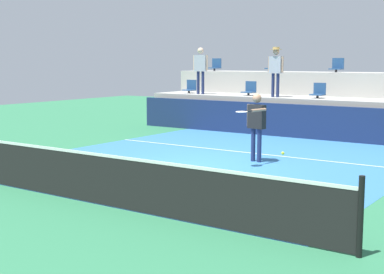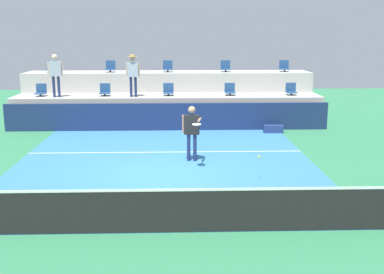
{
  "view_description": "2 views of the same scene",
  "coord_description": "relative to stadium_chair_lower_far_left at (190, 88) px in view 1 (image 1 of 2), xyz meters",
  "views": [
    {
      "loc": [
        7.38,
        -10.88,
        2.5
      ],
      "look_at": [
        0.36,
        -0.81,
        0.83
      ],
      "focal_mm": 52.16,
      "sensor_mm": 36.0,
      "label": 1
    },
    {
      "loc": [
        0.36,
        -12.68,
        3.89
      ],
      "look_at": [
        0.75,
        -1.01,
        1.28
      ],
      "focal_mm": 43.97,
      "sensor_mm": 36.0,
      "label": 2
    }
  ],
  "objects": [
    {
      "name": "ground_plane",
      "position": [
        5.34,
        -7.23,
        -1.46
      ],
      "size": [
        40.0,
        40.0,
        0.0
      ],
      "primitive_type": "plane",
      "color": "#2D754C"
    },
    {
      "name": "court_inner_paint",
      "position": [
        5.34,
        -6.23,
        -1.46
      ],
      "size": [
        9.0,
        10.0,
        0.01
      ],
      "primitive_type": "cube",
      "color": "teal",
      "rests_on": "ground_plane"
    },
    {
      "name": "court_service_line",
      "position": [
        5.34,
        -4.83,
        -1.46
      ],
      "size": [
        9.0,
        0.06,
        0.0
      ],
      "primitive_type": "cube",
      "color": "white",
      "rests_on": "ground_plane"
    },
    {
      "name": "tennis_net",
      "position": [
        5.34,
        -11.23,
        -0.97
      ],
      "size": [
        10.48,
        0.08,
        1.07
      ],
      "color": "black",
      "rests_on": "ground_plane"
    },
    {
      "name": "sponsor_backboard",
      "position": [
        5.34,
        -1.23,
        -0.91
      ],
      "size": [
        13.0,
        0.16,
        1.1
      ],
      "primitive_type": "cube",
      "color": "navy",
      "rests_on": "ground_plane"
    },
    {
      "name": "seating_tier_lower",
      "position": [
        5.34,
        0.07,
        -0.84
      ],
      "size": [
        13.0,
        1.8,
        1.25
      ],
      "primitive_type": "cube",
      "color": "#ADAAA3",
      "rests_on": "ground_plane"
    },
    {
      "name": "seating_tier_upper",
      "position": [
        5.34,
        1.87,
        -0.41
      ],
      "size": [
        13.0,
        1.8,
        2.1
      ],
      "primitive_type": "cube",
      "color": "#ADAAA3",
      "rests_on": "ground_plane"
    },
    {
      "name": "stadium_chair_lower_far_left",
      "position": [
        0.0,
        0.0,
        0.0
      ],
      "size": [
        0.44,
        0.4,
        0.52
      ],
      "color": "#2D2D33",
      "rests_on": "seating_tier_lower"
    },
    {
      "name": "stadium_chair_lower_left",
      "position": [
        2.68,
        0.0,
        0.0
      ],
      "size": [
        0.44,
        0.4,
        0.52
      ],
      "color": "#2D2D33",
      "rests_on": "seating_tier_lower"
    },
    {
      "name": "stadium_chair_lower_center",
      "position": [
        5.37,
        0.0,
        0.0
      ],
      "size": [
        0.44,
        0.4,
        0.52
      ],
      "color": "#2D2D33",
      "rests_on": "seating_tier_lower"
    },
    {
      "name": "stadium_chair_upper_far_left",
      "position": [
        0.04,
        1.8,
        0.85
      ],
      "size": [
        0.44,
        0.4,
        0.52
      ],
      "color": "#2D2D33",
      "rests_on": "seating_tier_upper"
    },
    {
      "name": "stadium_chair_upper_left",
      "position": [
        2.7,
        1.8,
        0.85
      ],
      "size": [
        0.44,
        0.4,
        0.52
      ],
      "color": "#2D2D33",
      "rests_on": "seating_tier_upper"
    },
    {
      "name": "stadium_chair_upper_center",
      "position": [
        5.32,
        1.8,
        0.85
      ],
      "size": [
        0.44,
        0.4,
        0.52
      ],
      "color": "#2D2D33",
      "rests_on": "seating_tier_upper"
    },
    {
      "name": "tennis_player",
      "position": [
        6.17,
        -5.95,
        -0.42
      ],
      "size": [
        0.59,
        1.25,
        1.71
      ],
      "color": "navy",
      "rests_on": "ground_plane"
    },
    {
      "name": "spectator_leaning_on_rail",
      "position": [
        0.75,
        -0.38,
        0.86
      ],
      "size": [
        0.61,
        0.27,
        1.76
      ],
      "color": "navy",
      "rests_on": "seating_tier_lower"
    },
    {
      "name": "spectator_with_hat",
      "position": [
        3.92,
        -0.38,
        0.86
      ],
      "size": [
        0.59,
        0.42,
        1.75
      ],
      "color": "navy",
      "rests_on": "seating_tier_lower"
    },
    {
      "name": "tennis_ball",
      "position": [
        7.88,
        -7.97,
        -0.8
      ],
      "size": [
        0.07,
        0.07,
        0.07
      ],
      "color": "#CCE033"
    }
  ]
}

